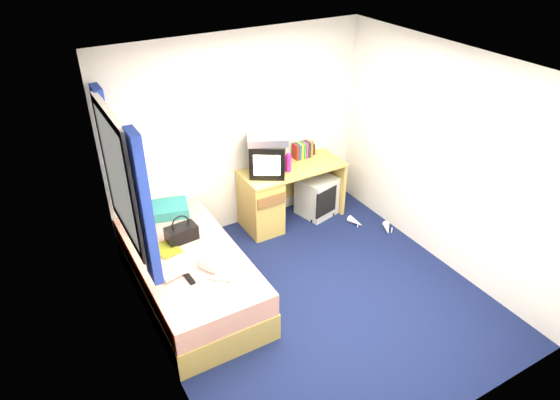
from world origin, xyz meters
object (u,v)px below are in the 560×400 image
pink_water_bottle (288,163)px  towel (217,260)px  handbag (182,233)px  crt_tv (268,158)px  remote_control (190,279)px  white_heels (371,225)px  colour_swatch_fan (221,279)px  pillow (164,210)px  water_bottle (174,275)px  aerosol_can (280,164)px  magazine (167,249)px  storage_cube (317,196)px  picture_frame (313,148)px  desk (273,197)px  vcr (267,139)px  bed (190,275)px

pink_water_bottle → towel: bearing=-145.1°
pink_water_bottle → handbag: size_ratio=0.65×
crt_tv → pink_water_bottle: bearing=14.1°
remote_control → white_heels: bearing=6.6°
handbag → colour_swatch_fan: bearing=-88.5°
pillow → water_bottle: bearing=-104.3°
towel → white_heels: bearing=8.5°
pillow → aerosol_can: (1.46, -0.07, 0.24)m
pink_water_bottle → magazine: 1.82m
pillow → aerosol_can: aerosol_can is taller
storage_cube → pink_water_bottle: 0.74m
colour_swatch_fan → white_heels: bearing=13.8°
storage_cube → picture_frame: (0.09, 0.26, 0.56)m
colour_swatch_fan → remote_control: size_ratio=1.38×
aerosol_can → pink_water_bottle: bearing=-51.7°
towel → storage_cube: bearing=28.3°
handbag → magazine: size_ratio=1.18×
aerosol_can → remote_control: (-1.63, -1.13, -0.29)m
desk → water_bottle: bearing=-147.6°
vcr → remote_control: 1.96m
towel → colour_swatch_fan: 0.24m
desk → water_bottle: (-1.63, -1.04, 0.17)m
bed → vcr: 1.79m
pillow → crt_tv: bearing=-3.2°
picture_frame → pillow: bearing=-157.8°
pillow → remote_control: (-0.17, -1.20, -0.05)m
crt_tv → vcr: vcr is taller
bed → picture_frame: (2.10, 0.94, 0.55)m
aerosol_can → water_bottle: size_ratio=0.85×
towel → desk: bearing=40.9°
pillow → remote_control: pillow is taller
aerosol_can → remote_control: 2.01m
desk → remote_control: 1.90m
remote_control → white_heels: remote_control is taller
crt_tv → aerosol_can: bearing=33.6°
pillow → crt_tv: size_ratio=0.96×
handbag → white_heels: size_ratio=0.60×
pink_water_bottle → remote_control: 2.02m
handbag → colour_swatch_fan: handbag is taller
towel → aerosol_can: bearing=38.5°
colour_swatch_fan → water_bottle: bearing=147.6°
pillow → towel: size_ratio=1.87×
handbag → towel: 0.57m
vcr → handbag: bearing=-133.4°
crt_tv → magazine: 1.64m
picture_frame → storage_cube: bearing=-90.8°
crt_tv → handbag: 1.42m
storage_cube → picture_frame: bearing=56.9°
desk → water_bottle: size_ratio=6.50×
desk → handbag: bearing=-160.1°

